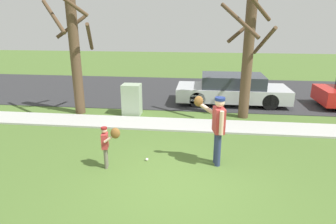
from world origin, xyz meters
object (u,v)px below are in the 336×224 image
Objects in this scene: baseball at (147,159)px; street_tree_far at (75,51)px; person_adult at (217,123)px; street_tree_near at (248,55)px; utility_cabinet at (132,100)px; parked_sedan_silver at (232,89)px; person_child at (108,141)px.

baseball is 5.41m from street_tree_far.
street_tree_near reaches higher than person_adult.
baseball is 0.02× the size of street_tree_far.
person_adult is 23.01× the size of baseball.
baseball is (-1.70, -0.05, -1.03)m from person_adult.
utility_cabinet is 4.32m from parked_sedan_silver.
utility_cabinet is 2.68m from street_tree_far.
utility_cabinet reaches higher than baseball.
street_tree_far reaches higher than baseball.
baseball is 0.06× the size of utility_cabinet.
street_tree_far reaches higher than street_tree_near.
baseball is 5.28m from street_tree_near.
person_child is at bearing -150.39° from baseball.
street_tree_near reaches higher than person_child.
parked_sedan_silver is at bearing 65.43° from baseball.
person_child is 5.05m from street_tree_far.
baseball is at bearing -71.08° from utility_cabinet.
person_child is 14.47× the size of baseball.
utility_cabinet is at bearing -61.25° from person_adult.
person_adult is 0.37× the size of parked_sedan_silver.
utility_cabinet is at bearing 108.92° from baseball.
street_tree_near is at bearing -117.44° from person_adult.
person_adult is at bearing 1.18° from person_child.
person_adult is 1.99m from baseball.
person_child is 7.01m from parked_sedan_silver.
person_child is at bearing 60.88° from parked_sedan_silver.
utility_cabinet is at bearing -177.71° from street_tree_near.
person_adult is 5.69m from parked_sedan_silver.
person_child is 0.26× the size of street_tree_near.
utility_cabinet is 0.27× the size of street_tree_far.
utility_cabinet is (-2.96, 3.63, -0.48)m from person_adult.
person_child is 5.88m from street_tree_near.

